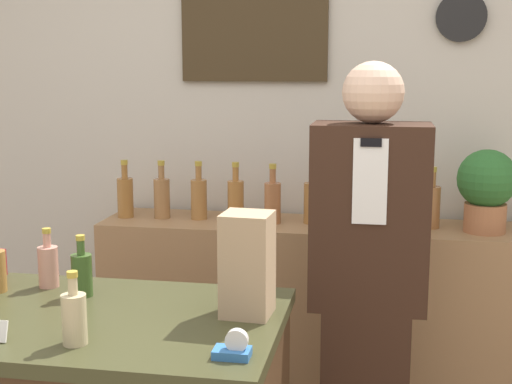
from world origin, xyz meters
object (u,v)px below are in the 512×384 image
(tape_dispenser, at_px, (234,349))
(potted_plant, at_px, (487,186))
(shopkeeper, at_px, (367,290))
(paper_bag, at_px, (247,264))

(tape_dispenser, bearing_deg, potted_plant, 62.62)
(shopkeeper, height_order, paper_bag, shopkeeper)
(paper_bag, bearing_deg, shopkeeper, 62.41)
(shopkeeper, xyz_separation_m, tape_dispenser, (-0.30, -0.92, 0.13))
(potted_plant, relative_size, tape_dispenser, 3.93)
(paper_bag, bearing_deg, potted_plant, 56.21)
(shopkeeper, relative_size, tape_dispenser, 18.18)
(shopkeeper, bearing_deg, potted_plant, 50.37)
(tape_dispenser, bearing_deg, shopkeeper, 71.98)
(shopkeeper, distance_m, paper_bag, 0.75)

